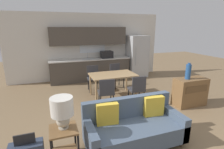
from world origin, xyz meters
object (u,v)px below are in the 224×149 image
(table_lamp, at_px, (62,109))
(dining_chair_near_right, at_px, (137,88))
(side_table, at_px, (64,139))
(dining_chair_near_left, at_px, (106,92))
(credenza, at_px, (190,92))
(dining_chair_far_left, at_px, (93,77))
(vase, at_px, (188,72))
(dining_table, at_px, (113,76))
(refrigerator, at_px, (137,56))
(couch, at_px, (133,127))
(dining_chair_far_right, at_px, (116,74))

(table_lamp, xyz_separation_m, dining_chair_near_right, (2.12, 1.52, -0.42))
(side_table, distance_m, dining_chair_near_left, 2.02)
(credenza, bearing_deg, dining_chair_near_left, 165.99)
(dining_chair_far_left, bearing_deg, side_table, -107.16)
(credenza, xyz_separation_m, dining_chair_far_left, (-2.27, 2.09, 0.10))
(vase, bearing_deg, dining_table, 142.16)
(dining_chair_near_right, bearing_deg, dining_table, -55.46)
(vase, bearing_deg, dining_chair_near_left, 165.35)
(dining_chair_near_left, height_order, dining_chair_near_right, same)
(refrigerator, bearing_deg, dining_table, -133.52)
(couch, distance_m, credenza, 2.47)
(dining_chair_near_right, height_order, dining_chair_far_right, same)
(dining_chair_near_left, bearing_deg, dining_chair_far_right, -111.99)
(dining_table, distance_m, couch, 2.38)
(dining_table, relative_size, couch, 0.77)
(side_table, height_order, dining_chair_far_left, dining_chair_far_left)
(side_table, xyz_separation_m, table_lamp, (0.01, 0.03, 0.52))
(credenza, distance_m, dining_chair_near_left, 2.36)
(refrigerator, distance_m, table_lamp, 5.53)
(dining_table, height_order, couch, couch)
(couch, distance_m, table_lamp, 1.37)
(refrigerator, height_order, dining_chair_far_right, refrigerator)
(side_table, distance_m, credenza, 3.66)
(couch, xyz_separation_m, side_table, (-1.26, -0.03, 0.05))
(side_table, bearing_deg, table_lamp, 73.91)
(dining_table, distance_m, dining_chair_far_left, 0.90)
(refrigerator, xyz_separation_m, credenza, (-0.01, -3.26, -0.51))
(dining_table, relative_size, dining_chair_far_right, 1.63)
(side_table, distance_m, table_lamp, 0.52)
(dining_chair_far_right, bearing_deg, dining_chair_near_right, -97.65)
(couch, xyz_separation_m, table_lamp, (-1.25, -0.01, 0.57))
(dining_chair_far_left, bearing_deg, table_lamp, -107.21)
(dining_chair_near_right, xyz_separation_m, dining_chair_far_right, (-0.00, 1.62, 0.00))
(refrigerator, distance_m, couch, 4.85)
(dining_chair_near_right, relative_size, dining_chair_far_left, 1.00)
(side_table, relative_size, table_lamp, 1.12)
(credenza, relative_size, dining_chair_far_right, 1.05)
(dining_table, relative_size, table_lamp, 2.67)
(vase, relative_size, dining_chair_far_right, 0.52)
(dining_chair_near_left, bearing_deg, table_lamp, 59.59)
(couch, height_order, dining_chair_near_left, dining_chair_near_left)
(table_lamp, relative_size, vase, 1.18)
(table_lamp, relative_size, dining_chair_far_left, 0.61)
(vase, bearing_deg, dining_chair_far_right, 120.49)
(credenza, bearing_deg, vase, 176.32)
(dining_chair_near_right, relative_size, dining_chair_far_right, 1.00)
(dining_table, xyz_separation_m, table_lamp, (-1.68, -2.32, 0.24))
(side_table, bearing_deg, dining_chair_far_right, 56.07)
(dining_table, bearing_deg, couch, -100.57)
(table_lamp, relative_size, dining_chair_near_right, 0.61)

